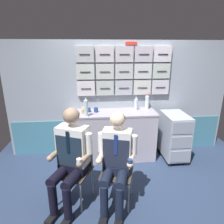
% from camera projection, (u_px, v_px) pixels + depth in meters
% --- Properties ---
extents(ground, '(4.80, 4.80, 0.04)m').
position_uv_depth(ground, '(131.00, 197.00, 2.81)').
color(ground, '#273551').
extents(galley_bulkhead, '(4.20, 0.14, 2.15)m').
position_uv_depth(galley_bulkhead, '(120.00, 98.00, 3.77)').
color(galley_bulkhead, '#97A2AF').
rests_on(galley_bulkhead, ground).
extents(galley_counter, '(1.60, 0.53, 0.91)m').
position_uv_depth(galley_counter, '(112.00, 135.00, 3.69)').
color(galley_counter, '#ABA5B3').
rests_on(galley_counter, ground).
extents(service_trolley, '(0.40, 0.65, 0.87)m').
position_uv_depth(service_trolley, '(174.00, 135.00, 3.65)').
color(service_trolley, black).
rests_on(service_trolley, ground).
extents(folding_chair_left, '(0.53, 0.53, 0.85)m').
position_uv_depth(folding_chair_left, '(77.00, 162.00, 2.67)').
color(folding_chair_left, '#A8AAAF').
rests_on(folding_chair_left, ground).
extents(crew_member_left, '(0.59, 0.72, 1.31)m').
position_uv_depth(crew_member_left, '(70.00, 154.00, 2.46)').
color(crew_member_left, black).
rests_on(crew_member_left, ground).
extents(folding_chair_center, '(0.50, 0.50, 0.85)m').
position_uv_depth(folding_chair_center, '(118.00, 163.00, 2.64)').
color(folding_chair_center, '#A8AAAF').
rests_on(folding_chair_center, ground).
extents(crew_member_center, '(0.52, 0.67, 1.27)m').
position_uv_depth(crew_member_center, '(116.00, 158.00, 2.44)').
color(crew_member_center, black).
rests_on(crew_member_center, ground).
extents(water_bottle_tall, '(0.07, 0.07, 0.24)m').
position_uv_depth(water_bottle_tall, '(136.00, 104.00, 3.66)').
color(water_bottle_tall, silver).
rests_on(water_bottle_tall, galley_counter).
extents(water_bottle_clear, '(0.08, 0.08, 0.29)m').
position_uv_depth(water_bottle_clear, '(147.00, 102.00, 3.72)').
color(water_bottle_clear, silver).
rests_on(water_bottle_clear, galley_counter).
extents(water_bottle_short, '(0.07, 0.07, 0.32)m').
position_uv_depth(water_bottle_short, '(86.00, 108.00, 3.29)').
color(water_bottle_short, silver).
rests_on(water_bottle_short, galley_counter).
extents(paper_cup_blue, '(0.07, 0.07, 0.08)m').
position_uv_depth(paper_cup_blue, '(89.00, 110.00, 3.55)').
color(paper_cup_blue, navy).
rests_on(paper_cup_blue, galley_counter).
extents(paper_cup_tan, '(0.07, 0.07, 0.09)m').
position_uv_depth(paper_cup_tan, '(96.00, 110.00, 3.54)').
color(paper_cup_tan, navy).
rests_on(paper_cup_tan, galley_counter).
extents(coffee_cup_white, '(0.06, 0.06, 0.08)m').
position_uv_depth(coffee_cup_white, '(83.00, 111.00, 3.47)').
color(coffee_cup_white, tan).
rests_on(coffee_cup_white, galley_counter).
extents(espresso_cup_small, '(0.06, 0.06, 0.09)m').
position_uv_depth(espresso_cup_small, '(84.00, 109.00, 3.58)').
color(espresso_cup_small, tan).
rests_on(espresso_cup_small, galley_counter).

